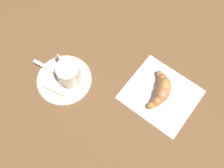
% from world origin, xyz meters
% --- Properties ---
extents(ground_plane, '(1.80, 1.80, 0.00)m').
position_xyz_m(ground_plane, '(0.00, 0.00, 0.00)').
color(ground_plane, brown).
extents(saucer, '(0.14, 0.14, 0.01)m').
position_xyz_m(saucer, '(-0.11, -0.03, 0.00)').
color(saucer, silver).
rests_on(saucer, ground).
extents(espresso_cup, '(0.08, 0.06, 0.06)m').
position_xyz_m(espresso_cup, '(-0.10, -0.02, 0.04)').
color(espresso_cup, silver).
rests_on(espresso_cup, saucer).
extents(teaspoon, '(0.13, 0.02, 0.01)m').
position_xyz_m(teaspoon, '(-0.12, -0.03, 0.01)').
color(teaspoon, silver).
rests_on(teaspoon, saucer).
extents(sugar_packet, '(0.06, 0.02, 0.01)m').
position_xyz_m(sugar_packet, '(-0.12, -0.07, 0.01)').
color(sugar_packet, beige).
rests_on(sugar_packet, saucer).
extents(napkin, '(0.20, 0.18, 0.00)m').
position_xyz_m(napkin, '(0.12, 0.03, 0.00)').
color(napkin, white).
rests_on(napkin, ground).
extents(croissant, '(0.06, 0.11, 0.04)m').
position_xyz_m(croissant, '(0.12, 0.04, 0.02)').
color(croissant, '#B67B32').
rests_on(croissant, napkin).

